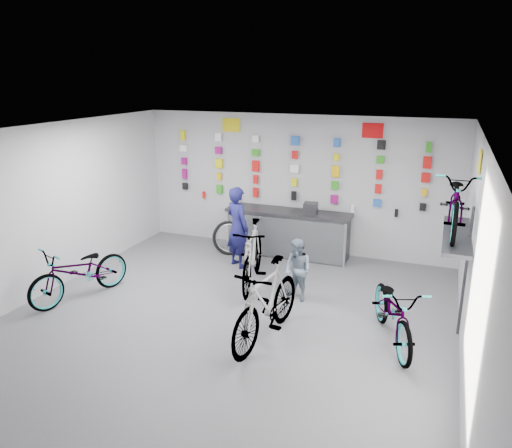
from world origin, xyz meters
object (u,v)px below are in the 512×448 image
at_px(counter, 288,234).
at_px(bike_center, 267,302).
at_px(bike_service, 253,255).
at_px(bike_right, 394,311).
at_px(customer, 298,270).
at_px(clerk, 238,227).
at_px(bike_left, 80,272).

bearing_deg(counter, bike_center, -77.36).
relative_size(bike_center, bike_service, 1.01).
bearing_deg(bike_center, bike_right, 26.56).
xyz_separation_m(bike_center, bike_right, (1.75, 0.60, -0.11)).
distance_m(counter, customer, 2.24).
xyz_separation_m(bike_center, clerk, (-1.57, 2.61, 0.23)).
bearing_deg(bike_service, bike_right, -35.94).
relative_size(bike_left, clerk, 1.14).
height_order(bike_center, customer, bike_center).
relative_size(bike_service, clerk, 1.19).
distance_m(bike_center, customer, 1.50).
height_order(counter, bike_right, counter).
relative_size(bike_left, bike_center, 0.95).
height_order(bike_right, clerk, clerk).
relative_size(counter, bike_center, 1.34).
height_order(bike_right, customer, customer).
distance_m(bike_left, customer, 3.79).
bearing_deg(bike_service, clerk, 116.51).
height_order(bike_right, bike_service, bike_service).
distance_m(bike_center, bike_right, 1.86).
xyz_separation_m(bike_service, clerk, (-0.64, 0.81, 0.24)).
height_order(bike_left, bike_center, bike_center).
bearing_deg(counter, bike_left, -128.60).
xyz_separation_m(bike_left, bike_service, (2.60, 1.63, 0.10)).
bearing_deg(bike_right, clerk, 127.62).
relative_size(bike_center, bike_right, 1.06).
height_order(counter, bike_service, bike_service).
relative_size(counter, clerk, 1.62).
bearing_deg(bike_left, counter, 70.33).
xyz_separation_m(bike_service, customer, (0.96, -0.30, -0.05)).
xyz_separation_m(bike_left, clerk, (1.96, 2.44, 0.33)).
height_order(bike_center, bike_service, bike_center).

